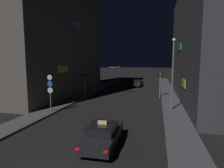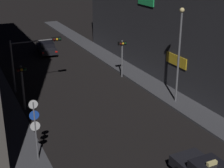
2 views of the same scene
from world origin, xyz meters
The scene contains 7 objects.
sidewalk_right centered at (6.43, 25.07, 0.08)m, with size 2.27×54.15×0.17m, color #424247.
far_car centered at (0.65, 33.06, 0.73)m, with size 2.22×4.60×1.42m.
traffic_light_overhead centered at (-3.24, 22.33, 3.36)m, with size 4.41×0.42×4.55m.
traffic_light_left_kerb centered at (-5.05, 18.35, 2.56)m, with size 0.80×0.42×3.55m.
traffic_light_right_kerb centered at (5.05, 21.83, 2.60)m, with size 0.80×0.42×3.61m.
sign_pole_left centered at (-5.83, 11.02, 2.38)m, with size 0.56×0.10×3.72m.
street_lamp_near_block centered at (6.18, 14.55, 4.46)m, with size 0.36×0.36×7.39m.
Camera 2 is at (-9.11, -5.86, 11.22)m, focal length 54.50 mm.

